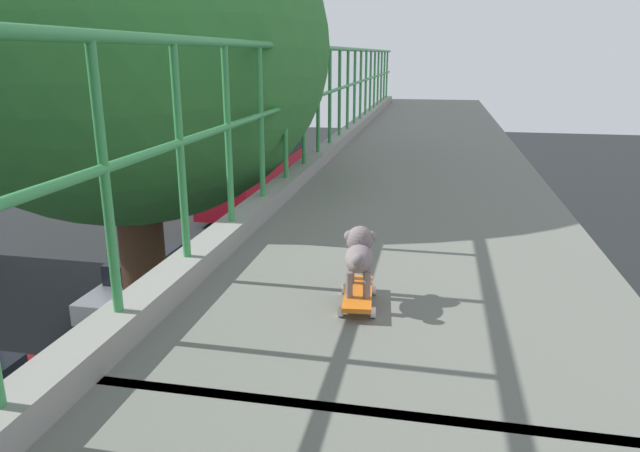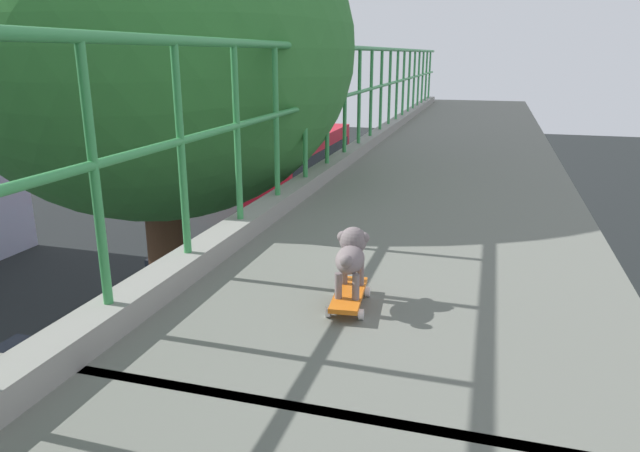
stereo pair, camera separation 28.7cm
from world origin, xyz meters
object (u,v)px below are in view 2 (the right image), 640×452
object	(u,v)px
city_bus	(301,164)
toy_skateboard	(349,295)
car_yellow_cab_fifth	(229,341)
car_red_taxi_fourth	(5,399)
small_dog	(351,253)
car_white_sixth	(183,275)
car_silver_seventh	(320,249)

from	to	relation	value
city_bus	toy_skateboard	size ratio (longest dim) A/B	24.24
toy_skateboard	car_yellow_cab_fifth	bearing A→B (deg)	119.58
city_bus	car_yellow_cab_fifth	bearing A→B (deg)	-77.85
car_red_taxi_fourth	small_dog	world-z (taller)	small_dog
car_white_sixth	car_yellow_cab_fifth	bearing A→B (deg)	-47.78
car_silver_seventh	toy_skateboard	size ratio (longest dim) A/B	8.80
city_bus	small_dog	bearing A→B (deg)	-71.27
car_yellow_cab_fifth	car_silver_seventh	bearing A→B (deg)	88.59
car_white_sixth	city_bus	distance (m)	13.39
toy_skateboard	small_dog	world-z (taller)	small_dog
car_white_sixth	car_red_taxi_fourth	bearing A→B (deg)	-90.37
car_white_sixth	small_dog	xyz separation A→B (m)	(8.41, -12.63, 5.79)
car_red_taxi_fourth	car_white_sixth	xyz separation A→B (m)	(0.05, 7.23, -0.00)
toy_skateboard	small_dog	distance (m)	0.21
car_red_taxi_fourth	car_silver_seventh	distance (m)	11.55
car_red_taxi_fourth	small_dog	bearing A→B (deg)	-32.57
small_dog	car_white_sixth	bearing A→B (deg)	123.66
toy_skateboard	small_dog	size ratio (longest dim) A/B	1.21
car_yellow_cab_fifth	small_dog	world-z (taller)	small_dog
car_yellow_cab_fifth	car_white_sixth	world-z (taller)	car_yellow_cab_fifth
car_white_sixth	city_bus	bearing A→B (deg)	91.70
car_white_sixth	city_bus	world-z (taller)	city_bus
car_white_sixth	small_dog	distance (m)	16.24
car_silver_seventh	toy_skateboard	bearing A→B (deg)	-73.15
car_red_taxi_fourth	toy_skateboard	distance (m)	11.51
car_yellow_cab_fifth	toy_skateboard	world-z (taller)	toy_skateboard
car_yellow_cab_fifth	city_bus	distance (m)	17.34
car_red_taxi_fourth	car_yellow_cab_fifth	distance (m)	4.92
car_red_taxi_fourth	small_dog	size ratio (longest dim) A/B	11.77
car_white_sixth	toy_skateboard	bearing A→B (deg)	-56.44
small_dog	car_yellow_cab_fifth	bearing A→B (deg)	119.71
car_silver_seventh	small_dog	distance (m)	18.11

